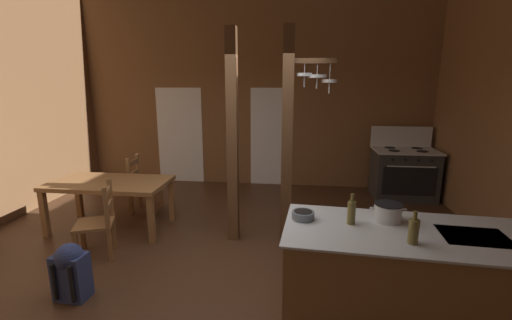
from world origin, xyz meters
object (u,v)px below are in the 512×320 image
object	(u,v)px
kitchen_island	(408,281)
dining_table	(110,187)
ladderback_chair_near_window	(99,222)
stove_range	(403,173)
ladderback_chair_by_post	(142,185)
backpack	(71,270)
stockpot_on_counter	(388,212)
bottle_tall_on_counter	(413,231)
bottle_short_on_counter	(351,212)
mixing_bowl_on_counter	(303,215)

from	to	relation	value
kitchen_island	dining_table	distance (m)	4.11
ladderback_chair_near_window	stove_range	bearing A→B (deg)	32.49
dining_table	ladderback_chair_by_post	size ratio (longest dim) A/B	1.79
stove_range	ladderback_chair_near_window	world-z (taller)	stove_range
kitchen_island	ladderback_chair_by_post	xyz separation A→B (m)	(-3.60, 2.49, -0.01)
backpack	stockpot_on_counter	size ratio (longest dim) A/B	1.87
kitchen_island	backpack	size ratio (longest dim) A/B	3.73
stockpot_on_counter	ladderback_chair_near_window	bearing A→B (deg)	167.93
dining_table	kitchen_island	bearing A→B (deg)	-24.69
stove_range	dining_table	xyz separation A→B (m)	(-4.75, -2.04, 0.17)
kitchen_island	ladderback_chair_by_post	bearing A→B (deg)	145.34
ladderback_chair_by_post	bottle_tall_on_counter	distance (m)	4.48
stove_range	dining_table	bearing A→B (deg)	-156.78
stockpot_on_counter	bottle_short_on_counter	bearing A→B (deg)	-162.21
mixing_bowl_on_counter	bottle_short_on_counter	distance (m)	0.43
ladderback_chair_near_window	ladderback_chair_by_post	size ratio (longest dim) A/B	1.00
kitchen_island	mixing_bowl_on_counter	world-z (taller)	mixing_bowl_on_counter
ladderback_chair_by_post	stockpot_on_counter	bearing A→B (deg)	-33.53
stove_range	mixing_bowl_on_counter	bearing A→B (deg)	-118.44
dining_table	mixing_bowl_on_counter	xyz separation A→B (m)	(2.81, -1.55, 0.32)
stove_range	bottle_short_on_counter	bearing A→B (deg)	-112.67
dining_table	mixing_bowl_on_counter	world-z (taller)	mixing_bowl_on_counter
dining_table	ladderback_chair_by_post	bearing A→B (deg)	80.51
kitchen_island	bottle_tall_on_counter	bearing A→B (deg)	-108.83
bottle_tall_on_counter	kitchen_island	bearing A→B (deg)	71.17
dining_table	stockpot_on_counter	distance (m)	3.89
dining_table	ladderback_chair_near_window	xyz separation A→B (m)	(0.29, -0.80, -0.20)
ladderback_chair_by_post	bottle_short_on_counter	xyz separation A→B (m)	(3.10, -2.39, 0.59)
dining_table	mixing_bowl_on_counter	bearing A→B (deg)	-28.97
kitchen_island	stove_range	distance (m)	3.89
backpack	mixing_bowl_on_counter	xyz separation A→B (m)	(2.30, 0.12, 0.65)
backpack	mixing_bowl_on_counter	size ratio (longest dim) A/B	2.88
bottle_tall_on_counter	stockpot_on_counter	bearing A→B (deg)	100.64
bottle_short_on_counter	stove_range	bearing A→B (deg)	67.33
kitchen_island	mixing_bowl_on_counter	size ratio (longest dim) A/B	10.74
stove_range	backpack	world-z (taller)	stove_range
ladderback_chair_by_post	bottle_short_on_counter	world-z (taller)	bottle_short_on_counter
backpack	bottle_tall_on_counter	xyz separation A→B (m)	(3.15, -0.27, 0.72)
ladderback_chair_near_window	bottle_tall_on_counter	world-z (taller)	bottle_tall_on_counter
ladderback_chair_by_post	kitchen_island	bearing A→B (deg)	-34.66
bottle_tall_on_counter	bottle_short_on_counter	world-z (taller)	bottle_short_on_counter
bottle_short_on_counter	bottle_tall_on_counter	bearing A→B (deg)	-38.09
stove_range	backpack	xyz separation A→B (m)	(-4.25, -3.71, -0.17)
dining_table	stockpot_on_counter	world-z (taller)	stockpot_on_counter
stockpot_on_counter	kitchen_island	bearing A→B (deg)	-52.55
dining_table	ladderback_chair_near_window	bearing A→B (deg)	-70.10
mixing_bowl_on_counter	bottle_tall_on_counter	world-z (taller)	bottle_tall_on_counter
stove_range	stockpot_on_counter	world-z (taller)	stove_range
stove_range	mixing_bowl_on_counter	distance (m)	4.11
dining_table	bottle_tall_on_counter	xyz separation A→B (m)	(3.65, -1.94, 0.39)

